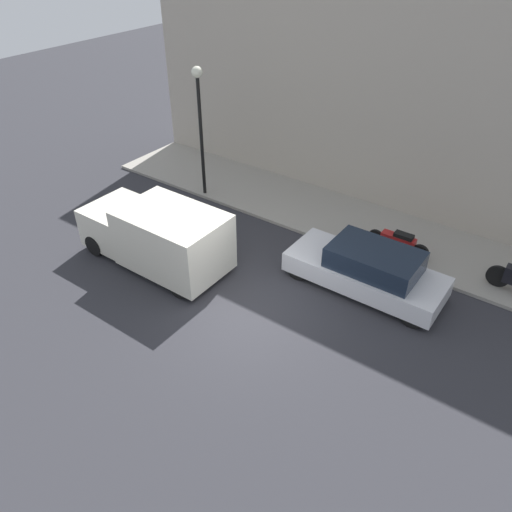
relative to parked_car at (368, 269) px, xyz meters
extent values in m
plane|color=#2D2D33|center=(-2.61, 2.06, -0.64)|extent=(60.00, 60.00, 0.00)
cube|color=gray|center=(2.89, 2.06, -0.58)|extent=(3.10, 18.86, 0.10)
cube|color=#B2A899|center=(4.59, 2.06, 3.15)|extent=(0.30, 18.86, 7.56)
cube|color=silver|center=(0.00, 0.07, -0.17)|extent=(1.70, 4.35, 0.57)
cube|color=#192333|center=(0.00, -0.15, 0.40)|extent=(1.50, 2.39, 0.58)
cylinder|color=black|center=(-0.73, 1.77, -0.31)|extent=(0.20, 0.64, 0.64)
cylinder|color=black|center=(0.73, 1.77, -0.31)|extent=(0.20, 0.64, 0.64)
cylinder|color=black|center=(-0.73, -1.63, -0.31)|extent=(0.20, 0.64, 0.64)
cylinder|color=black|center=(0.73, -1.63, -0.31)|extent=(0.20, 0.64, 0.64)
cube|color=silver|center=(-2.44, 4.89, 0.40)|extent=(1.98, 2.99, 1.70)
cube|color=silver|center=(-2.44, 7.19, 0.14)|extent=(1.88, 1.61, 1.19)
cube|color=#192333|center=(-2.44, 7.43, 0.47)|extent=(1.68, 0.89, 0.48)
cylinder|color=black|center=(-3.30, 7.42, -0.31)|extent=(0.22, 0.66, 0.66)
cylinder|color=black|center=(-1.58, 7.42, -0.31)|extent=(0.22, 0.66, 0.66)
cylinder|color=black|center=(-3.30, 3.97, -0.31)|extent=(0.22, 0.66, 0.66)
cylinder|color=black|center=(-1.58, 3.97, -0.31)|extent=(0.22, 0.66, 0.66)
cube|color=#B21E1E|center=(2.02, -0.06, -0.13)|extent=(0.30, 1.04, 0.36)
cube|color=black|center=(2.02, -0.20, 0.11)|extent=(0.27, 0.57, 0.12)
cylinder|color=black|center=(2.02, 0.66, -0.27)|extent=(0.10, 0.52, 0.52)
cylinder|color=black|center=(2.02, -0.77, -0.27)|extent=(0.10, 0.52, 0.52)
cylinder|color=black|center=(2.09, -2.95, -0.21)|extent=(0.10, 0.63, 0.63)
cylinder|color=black|center=(1.56, 7.21, 1.57)|extent=(0.12, 0.12, 4.21)
sphere|color=silver|center=(1.56, 7.21, 3.79)|extent=(0.37, 0.37, 0.37)
camera|label=1|loc=(-10.66, -3.91, 8.12)|focal=35.00mm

